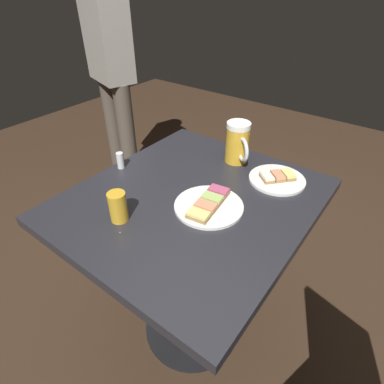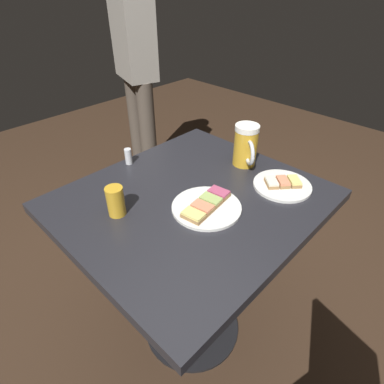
{
  "view_description": "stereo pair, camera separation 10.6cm",
  "coord_description": "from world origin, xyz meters",
  "px_view_note": "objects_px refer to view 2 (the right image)",
  "views": [
    {
      "loc": [
        0.52,
        -0.69,
        1.4
      ],
      "look_at": [
        0.0,
        0.0,
        0.79
      ],
      "focal_mm": 29.42,
      "sensor_mm": 36.0,
      "label": 1
    },
    {
      "loc": [
        0.6,
        -0.62,
        1.4
      ],
      "look_at": [
        0.0,
        0.0,
        0.79
      ],
      "focal_mm": 29.42,
      "sensor_mm": 36.0,
      "label": 2
    }
  ],
  "objects_px": {
    "patron_standing": "(135,60)",
    "beer_glass_small": "(116,201)",
    "beer_mug": "(246,146)",
    "salt_shaker": "(128,156)",
    "plate_far": "(207,206)",
    "plate_near": "(282,184)"
  },
  "relations": [
    {
      "from": "plate_near",
      "to": "beer_glass_small",
      "type": "bearing_deg",
      "value": -120.59
    },
    {
      "from": "plate_far",
      "to": "beer_glass_small",
      "type": "bearing_deg",
      "value": -130.79
    },
    {
      "from": "beer_glass_small",
      "to": "patron_standing",
      "type": "height_order",
      "value": "patron_standing"
    },
    {
      "from": "beer_glass_small",
      "to": "patron_standing",
      "type": "bearing_deg",
      "value": 139.34
    },
    {
      "from": "beer_glass_small",
      "to": "salt_shaker",
      "type": "distance_m",
      "value": 0.32
    },
    {
      "from": "plate_far",
      "to": "beer_mug",
      "type": "distance_m",
      "value": 0.33
    },
    {
      "from": "plate_near",
      "to": "plate_far",
      "type": "xyz_separation_m",
      "value": [
        -0.11,
        -0.28,
        0.0
      ]
    },
    {
      "from": "salt_shaker",
      "to": "beer_mug",
      "type": "bearing_deg",
      "value": 43.46
    },
    {
      "from": "plate_near",
      "to": "beer_glass_small",
      "type": "xyz_separation_m",
      "value": [
        -0.29,
        -0.5,
        0.04
      ]
    },
    {
      "from": "plate_near",
      "to": "salt_shaker",
      "type": "relative_size",
      "value": 3.18
    },
    {
      "from": "plate_near",
      "to": "beer_glass_small",
      "type": "distance_m",
      "value": 0.58
    },
    {
      "from": "salt_shaker",
      "to": "plate_far",
      "type": "bearing_deg",
      "value": -0.17
    },
    {
      "from": "salt_shaker",
      "to": "patron_standing",
      "type": "bearing_deg",
      "value": 140.12
    },
    {
      "from": "plate_far",
      "to": "patron_standing",
      "type": "height_order",
      "value": "patron_standing"
    },
    {
      "from": "beer_glass_small",
      "to": "patron_standing",
      "type": "xyz_separation_m",
      "value": [
        -0.99,
        0.85,
        0.12
      ]
    },
    {
      "from": "plate_near",
      "to": "beer_mug",
      "type": "bearing_deg",
      "value": 170.05
    },
    {
      "from": "patron_standing",
      "to": "plate_far",
      "type": "bearing_deg",
      "value": -11.05
    },
    {
      "from": "beer_glass_small",
      "to": "patron_standing",
      "type": "distance_m",
      "value": 1.32
    },
    {
      "from": "plate_near",
      "to": "salt_shaker",
      "type": "xyz_separation_m",
      "value": [
        -0.52,
        -0.28,
        0.02
      ]
    },
    {
      "from": "patron_standing",
      "to": "beer_glass_small",
      "type": "bearing_deg",
      "value": -23.24
    },
    {
      "from": "beer_mug",
      "to": "patron_standing",
      "type": "bearing_deg",
      "value": 163.51
    },
    {
      "from": "beer_mug",
      "to": "beer_glass_small",
      "type": "xyz_separation_m",
      "value": [
        -0.1,
        -0.53,
        -0.03
      ]
    }
  ]
}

